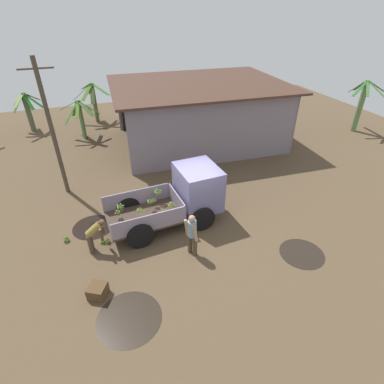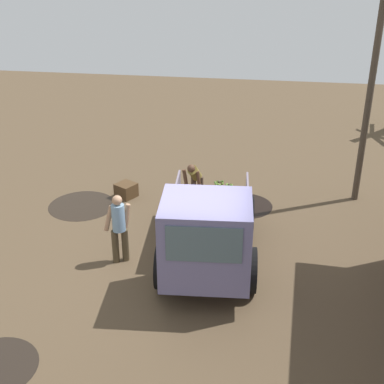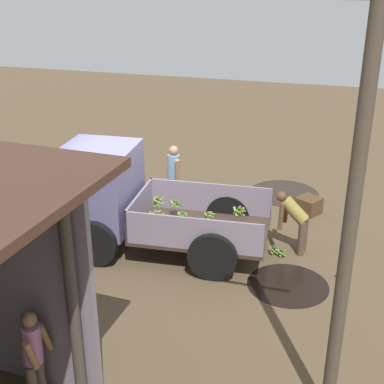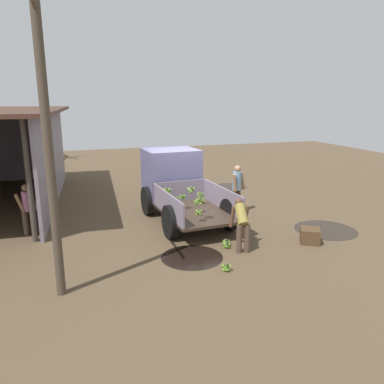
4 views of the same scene
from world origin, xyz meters
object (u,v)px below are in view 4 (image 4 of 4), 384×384
Objects in this scene: person_bystander_near_shed at (27,207)px; banana_bunch_on_ground_1 at (226,267)px; person_worker_loading at (242,222)px; wooden_crate_0 at (310,236)px; banana_bunch_on_ground_0 at (227,245)px; banana_bunch_on_ground_2 at (226,242)px; cargo_truck at (175,181)px; person_foreground_visitor at (237,186)px; utility_pole at (48,147)px.

person_bystander_near_shed is 6.56× the size of banana_bunch_on_ground_1.
person_worker_loading is 2.09m from wooden_crate_0.
person_worker_loading is 2.60× the size of wooden_crate_0.
wooden_crate_0 is at bearing -98.28° from banana_bunch_on_ground_0.
banana_bunch_on_ground_1 is at bearing 46.08° from person_bystander_near_shed.
banana_bunch_on_ground_0 is at bearing 68.88° from person_worker_loading.
banana_bunch_on_ground_2 is at bearing 61.04° from person_bystander_near_shed.
cargo_truck is at bearing 96.81° from person_bystander_near_shed.
wooden_crate_0 is (-2.99, -7.40, -0.64)m from person_bystander_near_shed.
person_bystander_near_shed is at bearing 95.81° from cargo_truck.
person_worker_loading is at bearing -120.77° from banana_bunch_on_ground_0.
banana_bunch_on_ground_0 is at bearing -23.63° from banana_bunch_on_ground_1.
wooden_crate_0 is at bearing -72.42° from banana_bunch_on_ground_1.
wooden_crate_0 is at bearing -102.68° from banana_bunch_on_ground_2.
banana_bunch_on_ground_1 is at bearing 156.37° from banana_bunch_on_ground_0.
banana_bunch_on_ground_0 is 2.35m from wooden_crate_0.
person_foreground_visitor is 7.14× the size of banana_bunch_on_ground_1.
utility_pole is 4.61m from banana_bunch_on_ground_1.
banana_bunch_on_ground_0 is 1.36m from banana_bunch_on_ground_1.
wooden_crate_0 is at bearing -15.09° from person_foreground_visitor.
person_bystander_near_shed is 7.24× the size of banana_bunch_on_ground_0.
person_foreground_visitor is (-0.55, -2.06, -0.22)m from cargo_truck.
utility_pole is 24.31× the size of banana_bunch_on_ground_2.
utility_pole is 5.19m from banana_bunch_on_ground_0.
person_worker_loading reaches higher than banana_bunch_on_ground_0.
person_foreground_visitor is 3.41m from wooden_crate_0.
cargo_truck reaches higher than person_bystander_near_shed.
person_foreground_visitor is 3.24m from banana_bunch_on_ground_2.
person_foreground_visitor reaches higher than banana_bunch_on_ground_2.
person_foreground_visitor is at bearing -29.24° from banana_bunch_on_ground_2.
person_foreground_visitor is at bearing -27.17° from banana_bunch_on_ground_1.
cargo_truck is at bearing -132.92° from person_foreground_visitor.
person_worker_loading is at bearing -77.40° from utility_pole.
cargo_truck is at bearing 7.74° from banana_bunch_on_ground_0.
banana_bunch_on_ground_2 is (-2.74, 1.53, -0.82)m from person_foreground_visitor.
person_bystander_near_shed is (3.84, 0.93, -2.14)m from utility_pole.
wooden_crate_0 is (-0.34, -2.33, 0.11)m from banana_bunch_on_ground_0.
person_foreground_visitor is at bearing 12.83° from wooden_crate_0.
cargo_truck is 3.64m from banana_bunch_on_ground_0.
person_worker_loading reaches higher than wooden_crate_0.
utility_pole is 5.08m from person_worker_loading.
banana_bunch_on_ground_1 is (-4.71, 0.08, -1.04)m from cargo_truck.
person_bystander_near_shed is at bearing 49.25° from banana_bunch_on_ground_1.
banana_bunch_on_ground_2 is at bearing -175.06° from cargo_truck.
banana_bunch_on_ground_0 is (-3.46, -0.47, -1.05)m from cargo_truck.
person_bystander_near_shed is 6.02m from banana_bunch_on_ground_1.
banana_bunch_on_ground_0 is at bearing -176.42° from cargo_truck.
banana_bunch_on_ground_2 reaches higher than banana_bunch_on_ground_0.
banana_bunch_on_ground_2 is 2.33m from wooden_crate_0.
banana_bunch_on_ground_2 is (0.36, 0.26, -0.66)m from person_worker_loading.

